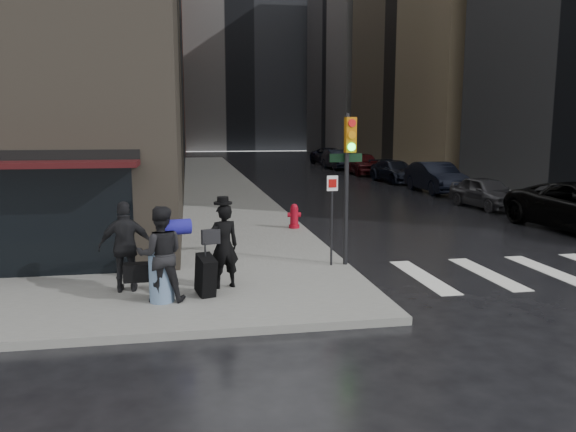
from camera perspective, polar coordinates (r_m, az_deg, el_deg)
name	(u,v)px	position (r m, az deg, el deg)	size (l,w,h in m)	color
ground	(280,298)	(11.47, -0.80, -8.28)	(140.00, 140.00, 0.00)	black
sidewalk_left	(215,178)	(38.00, -7.43, 3.88)	(4.00, 50.00, 0.15)	slate
sidewalk_right	(406,175)	(40.91, 11.86, 4.12)	(3.00, 50.00, 0.15)	slate
bldg_left_far	(90,47)	(74.29, -19.50, 15.90)	(22.00, 20.00, 26.00)	#5D2A1F
bldg_right_far	(409,54)	(74.76, 12.23, 15.77)	(22.00, 20.00, 25.00)	#65625E
bldg_distant	(236,44)	(90.03, -5.31, 16.98)	(40.00, 12.00, 32.00)	#65625E
man_overcoat	(220,251)	(11.40, -6.93, -3.51)	(0.98, 1.18, 1.92)	black
man_jeans	(160,254)	(10.77, -12.86, -3.80)	(1.31, 0.73, 1.82)	black
man_greycoat	(126,247)	(11.63, -16.13, -3.01)	(1.09, 0.50, 1.82)	black
traffic_light	(347,169)	(13.18, 5.98, 4.82)	(0.89, 0.45, 3.58)	black
fire_hydrant	(294,217)	(18.32, 0.63, -0.12)	(0.45, 0.35, 0.80)	#A70A1C
parked_car_1	(486,192)	(25.35, 19.49, 2.27)	(1.58, 3.93, 1.34)	#3A3A3F
parked_car_2	(436,177)	(30.63, 14.78, 3.81)	(1.69, 4.85, 1.60)	black
parked_car_3	(395,171)	(35.95, 10.84, 4.47)	(1.91, 4.69, 1.36)	black
parked_car_4	(363,164)	(41.31, 7.65, 5.30)	(1.92, 4.78, 1.63)	#3D0C0F
parked_car_5	(338,159)	(46.77, 5.12, 5.74)	(1.67, 4.80, 1.58)	black
parked_car_6	(330,156)	(52.56, 4.32, 6.07)	(2.52, 5.48, 1.52)	black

